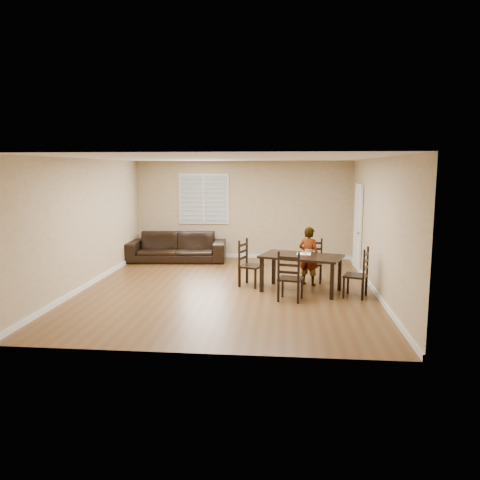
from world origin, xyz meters
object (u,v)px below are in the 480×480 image
object	(u,v)px
child	(309,256)
sofa	(176,247)
chair_far	(289,279)
donut	(305,253)
chair_right	(362,275)
chair_left	(246,265)
dining_table	(301,260)
chair_near	(313,261)

from	to	relation	value
child	sofa	xyz separation A→B (m)	(-3.44, 2.33, -0.25)
chair_far	donut	world-z (taller)	chair_far
chair_right	chair_left	bearing A→B (deg)	-88.35
dining_table	chair_near	distance (m)	1.04
dining_table	chair_far	size ratio (longest dim) A/B	1.85
chair_near	chair_far	distance (m)	1.86
sofa	chair_near	bearing A→B (deg)	-33.30
donut	chair_near	bearing A→B (deg)	75.08
chair_near	chair_far	bearing A→B (deg)	-100.28
dining_table	chair_left	world-z (taller)	chair_left
chair_right	sofa	size ratio (longest dim) A/B	0.37
chair_far	child	bearing A→B (deg)	-94.65
dining_table	chair_left	distance (m)	1.24
chair_near	donut	bearing A→B (deg)	-98.36
chair_right	sofa	xyz separation A→B (m)	(-4.42, 3.26, -0.06)
chair_near	sofa	world-z (taller)	chair_near
dining_table	chair_right	world-z (taller)	chair_right
child	dining_table	bearing A→B (deg)	97.87
child	sofa	distance (m)	4.16
donut	sofa	bearing A→B (deg)	140.87
chair_left	chair_right	bearing A→B (deg)	-88.52
chair_far	sofa	xyz separation A→B (m)	(-3.01, 3.69, -0.05)
dining_table	donut	world-z (taller)	donut
chair_far	child	distance (m)	1.44
chair_near	chair_left	distance (m)	1.57
chair_near	sofa	distance (m)	4.03
chair_left	chair_far	bearing A→B (deg)	-122.96
donut	chair_far	bearing A→B (deg)	-108.40
dining_table	chair_near	world-z (taller)	chair_near
dining_table	chair_far	bearing A→B (deg)	-89.29
chair_far	chair_left	size ratio (longest dim) A/B	0.97
chair_right	donut	size ratio (longest dim) A/B	9.36
chair_near	chair_right	bearing A→B (deg)	-50.72
chair_left	donut	distance (m)	1.29
chair_near	donut	distance (m)	0.90
chair_right	donut	xyz separation A→B (m)	(-1.08, 0.54, 0.32)
chair_left	chair_right	distance (m)	2.43
donut	dining_table	bearing A→B (deg)	-114.20
chair_left	dining_table	bearing A→B (deg)	-88.49
chair_near	chair_right	distance (m)	1.60
chair_left	child	distance (m)	1.36
chair_near	child	bearing A→B (deg)	-98.29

